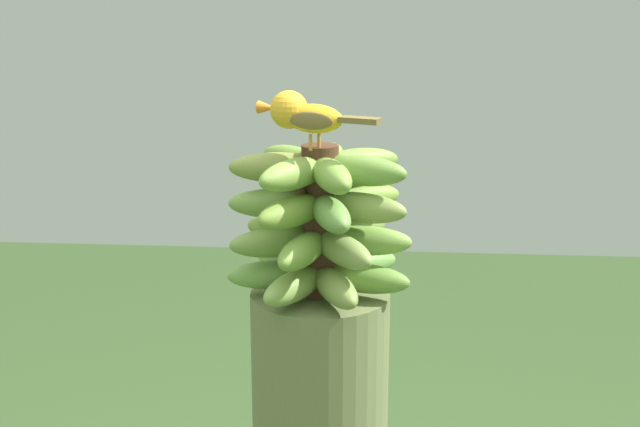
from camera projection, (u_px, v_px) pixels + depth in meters
The scene contains 2 objects.
banana_bunch at pixel (320, 221), 1.28m from camera, with size 0.27×0.28×0.23m.
perched_bird at pixel (303, 114), 1.22m from camera, with size 0.08×0.18×0.08m.
Camera 1 is at (1.23, 0.10, 1.62)m, focal length 49.01 mm.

